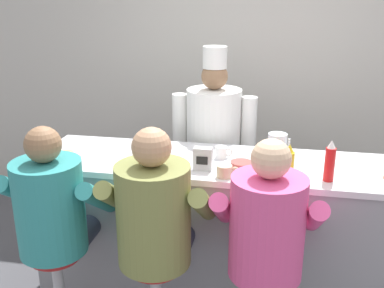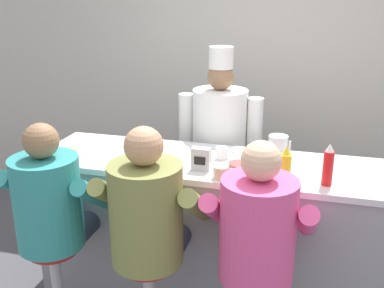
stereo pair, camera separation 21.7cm
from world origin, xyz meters
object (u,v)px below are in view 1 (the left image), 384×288
Objects in this scene: water_pitcher_clear at (277,148)px; breakfast_plate at (66,155)px; diner_seated_teal at (54,211)px; cook_in_whites_near at (213,144)px; diner_seated_olive at (155,218)px; diner_seated_pink at (267,231)px; coffee_mug_white at (222,152)px; napkin_dispenser_chrome at (203,159)px; cereal_bowl at (242,166)px; coffee_mug_tan at (225,171)px; mustard_bottle_yellow at (289,163)px; ketchup_bottle_red at (330,162)px.

water_pitcher_clear is 0.86× the size of breakfast_plate.
cook_in_whites_near is at bearing 56.94° from diner_seated_teal.
breakfast_plate is at bearing -142.07° from cook_in_whites_near.
diner_seated_olive reaches higher than breakfast_plate.
water_pitcher_clear is 0.77m from cook_in_whites_near.
cook_in_whites_near reaches higher than diner_seated_pink.
diner_seated_olive is at bearing 179.88° from diner_seated_pink.
coffee_mug_white is (1.06, 0.18, 0.03)m from breakfast_plate.
napkin_dispenser_chrome is (-0.46, -0.22, -0.03)m from water_pitcher_clear.
cereal_bowl is 0.08× the size of cook_in_whites_near.
coffee_mug_tan is (0.06, -0.33, -0.00)m from coffee_mug_white.
water_pitcher_clear reaches higher than cereal_bowl.
cook_in_whites_near is (-0.29, 0.74, -0.12)m from cereal_bowl.
coffee_mug_tan is at bearing 18.89° from diner_seated_teal.
napkin_dispenser_chrome reaches higher than coffee_mug_white.
coffee_mug_tan is at bearing -77.25° from cook_in_whites_near.
diner_seated_olive reaches higher than cereal_bowl.
breakfast_plate is 0.16× the size of diner_seated_pink.
cereal_bowl is at bearing 160.48° from mustard_bottle_yellow.
cook_in_whites_near is at bearing 111.29° from diner_seated_pink.
diner_seated_pink reaches higher than napkin_dispenser_chrome.
breakfast_plate is 0.53m from diner_seated_teal.
diner_seated_teal is 1.44m from cook_in_whites_near.
cook_in_whites_near reaches higher than ketchup_bottle_red.
water_pitcher_clear is 0.14× the size of diner_seated_pink.
mustard_bottle_yellow is at bearing -4.85° from breakfast_plate.
diner_seated_teal is at bearing -123.06° from cook_in_whites_near.
coffee_mug_white is at bearing 100.91° from coffee_mug_tan.
breakfast_plate is 1.07m from coffee_mug_white.
diner_seated_pink reaches higher than water_pitcher_clear.
mustard_bottle_yellow is 1.50m from breakfast_plate.
diner_seated_teal is 0.82× the size of cook_in_whites_near.
mustard_bottle_yellow reaches higher than coffee_mug_tan.
coffee_mug_tan is 0.90m from cook_in_whites_near.
cook_in_whites_near reaches higher than napkin_dispenser_chrome.
water_pitcher_clear is 0.44m from coffee_mug_tan.
napkin_dispenser_chrome is at bearing 65.18° from diner_seated_olive.
breakfast_plate is 1.59× the size of napkin_dispenser_chrome.
cereal_bowl is at bearing 111.67° from diner_seated_pink.
water_pitcher_clear is 0.12× the size of cook_in_whites_near.
coffee_mug_tan is 0.96× the size of napkin_dispenser_chrome.
mustard_bottle_yellow reaches higher than water_pitcher_clear.
ketchup_bottle_red is 1.17m from cook_in_whites_near.
water_pitcher_clear is 0.96m from diner_seated_olive.
water_pitcher_clear is 1.44× the size of cereal_bowl.
coffee_mug_tan is at bearing -79.09° from coffee_mug_white.
cereal_bowl is (-0.22, -0.19, -0.07)m from water_pitcher_clear.
water_pitcher_clear is 0.14× the size of diner_seated_olive.
diner_seated_olive is 0.63m from diner_seated_pink.
coffee_mug_white is 1.15m from diner_seated_teal.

